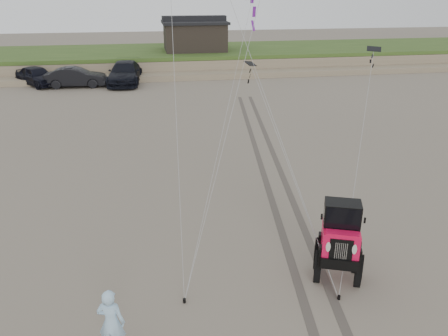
{
  "coord_description": "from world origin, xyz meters",
  "views": [
    {
      "loc": [
        -3.2,
        -8.78,
        7.51
      ],
      "look_at": [
        -1.08,
        3.0,
        2.6
      ],
      "focal_mm": 35.0,
      "sensor_mm": 36.0,
      "label": 1
    }
  ],
  "objects": [
    {
      "name": "stake_aux",
      "position": [
        1.39,
        -0.21,
        0.06
      ],
      "size": [
        0.08,
        0.08,
        0.12
      ],
      "primitive_type": "cylinder",
      "color": "black",
      "rests_on": "ground"
    },
    {
      "name": "truck_a",
      "position": [
        -12.09,
        30.01,
        0.81
      ],
      "size": [
        4.46,
        4.88,
        1.61
      ],
      "primitive_type": "imported",
      "rotation": [
        0.0,
        0.0,
        0.68
      ],
      "color": "black",
      "rests_on": "ground"
    },
    {
      "name": "cabin",
      "position": [
        2.0,
        37.0,
        3.24
      ],
      "size": [
        6.4,
        5.4,
        3.35
      ],
      "color": "black",
      "rests_on": "dune_ridge"
    },
    {
      "name": "truck_c",
      "position": [
        -4.88,
        29.54,
        0.91
      ],
      "size": [
        3.08,
        6.45,
        1.81
      ],
      "primitive_type": "imported",
      "rotation": [
        0.0,
        0.0,
        -0.09
      ],
      "color": "black",
      "rests_on": "ground"
    },
    {
      "name": "truck_b",
      "position": [
        -8.82,
        28.85,
        0.81
      ],
      "size": [
        4.95,
        1.85,
        1.62
      ],
      "primitive_type": "imported",
      "rotation": [
        0.0,
        0.0,
        1.54
      ],
      "color": "black",
      "rests_on": "ground"
    },
    {
      "name": "ground",
      "position": [
        0.0,
        0.0,
        0.0
      ],
      "size": [
        160.0,
        160.0,
        0.0
      ],
      "primitive_type": "plane",
      "color": "#6B6054",
      "rests_on": "ground"
    },
    {
      "name": "jeep",
      "position": [
        1.69,
        0.67,
        0.91
      ],
      "size": [
        3.72,
        5.34,
        1.83
      ],
      "primitive_type": null,
      "rotation": [
        0.0,
        0.0,
        -0.36
      ],
      "color": "#EC0F41",
      "rests_on": "ground"
    },
    {
      "name": "stake_main",
      "position": [
        -2.59,
        0.38,
        0.06
      ],
      "size": [
        0.08,
        0.08,
        0.12
      ],
      "primitive_type": "cylinder",
      "color": "black",
      "rests_on": "ground"
    },
    {
      "name": "man",
      "position": [
        -4.28,
        -1.01,
        0.84
      ],
      "size": [
        0.7,
        0.55,
        1.67
      ],
      "primitive_type": "imported",
      "rotation": [
        0.0,
        0.0,
        2.86
      ],
      "color": "#98CBEC",
      "rests_on": "ground"
    },
    {
      "name": "dune_ridge",
      "position": [
        0.0,
        37.5,
        0.82
      ],
      "size": [
        160.0,
        14.25,
        1.73
      ],
      "color": "#7A6B54",
      "rests_on": "ground"
    },
    {
      "name": "tire_tracks",
      "position": [
        2.0,
        8.0,
        0.0
      ],
      "size": [
        5.22,
        29.74,
        0.01
      ],
      "color": "#4C443D",
      "rests_on": "ground"
    }
  ]
}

